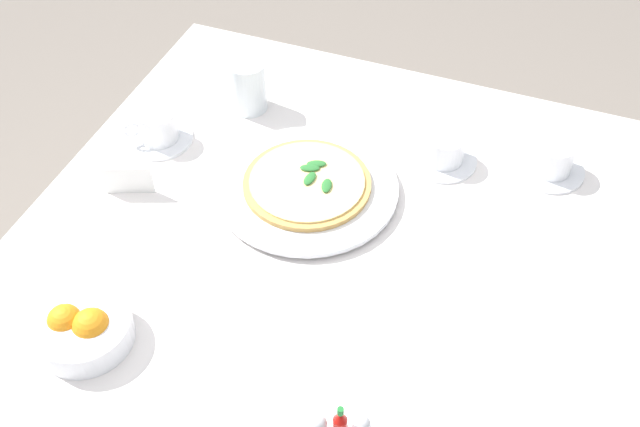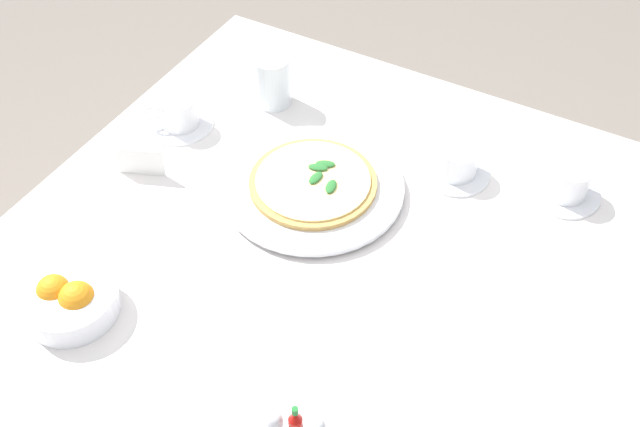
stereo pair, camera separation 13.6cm
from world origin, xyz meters
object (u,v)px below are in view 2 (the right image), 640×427
coffee_cup_right_edge (457,162)px  citrus_bowl (70,300)px  water_glass_far_right (272,83)px  pizza (313,182)px  hot_sauce_bottle (296,427)px  coffee_cup_left_edge (568,182)px  menu_card (140,162)px  pizza_plate (313,187)px  pepper_shaker (275,427)px  coffee_cup_back_corner (179,113)px

coffee_cup_right_edge → citrus_bowl: size_ratio=0.87×
water_glass_far_right → citrus_bowl: 0.61m
pizza → hot_sauce_bottle: (0.22, -0.44, 0.01)m
pizza → coffee_cup_left_edge: coffee_cup_left_edge is taller
pizza → menu_card: 0.32m
menu_card → pizza: bearing=179.0°
coffee_cup_left_edge → water_glass_far_right: (-0.61, -0.02, 0.02)m
coffee_cup_left_edge → pizza_plate: bearing=-151.9°
coffee_cup_right_edge → menu_card: bearing=-150.8°
coffee_cup_left_edge → coffee_cup_right_edge: 0.20m
water_glass_far_right → citrus_bowl: size_ratio=0.72×
coffee_cup_right_edge → pepper_shaker: (-0.02, -0.62, -0.00)m
hot_sauce_bottle → menu_card: hot_sauce_bottle is taller
pizza_plate → menu_card: size_ratio=3.93×
coffee_cup_left_edge → coffee_cup_back_corner: size_ratio=1.00×
pizza_plate → menu_card: menu_card is taller
coffee_cup_left_edge → hot_sauce_bottle: (-0.18, -0.66, 0.00)m
coffee_cup_left_edge → coffee_cup_right_edge: size_ratio=1.00×
coffee_cup_back_corner → menu_card: size_ratio=1.53×
citrus_bowl → pepper_shaker: bearing=-4.4°
citrus_bowl → menu_card: 0.32m
coffee_cup_right_edge → water_glass_far_right: size_ratio=1.21×
coffee_cup_left_edge → citrus_bowl: bearing=-133.6°
pizza_plate → menu_card: (-0.30, -0.11, 0.02)m
pizza → coffee_cup_left_edge: (0.41, 0.22, 0.01)m
pizza_plate → coffee_cup_left_edge: bearing=28.1°
pepper_shaker → pizza_plate: bearing=113.2°
pizza_plate → citrus_bowl: size_ratio=2.23×
coffee_cup_back_corner → hot_sauce_bottle: 0.73m
pizza → hot_sauce_bottle: bearing=-63.4°
coffee_cup_left_edge → coffee_cup_back_corner: bearing=-166.1°
coffee_cup_back_corner → coffee_cup_right_edge: coffee_cup_back_corner is taller
pizza → coffee_cup_right_edge: bearing=39.3°
pizza_plate → coffee_cup_left_edge: 0.46m
coffee_cup_right_edge → citrus_bowl: bearing=-124.8°
citrus_bowl → menu_card: (-0.10, 0.31, 0.00)m
coffee_cup_back_corner → citrus_bowl: size_ratio=0.87×
pepper_shaker → citrus_bowl: bearing=175.6°
coffee_cup_left_edge → coffee_cup_back_corner: same height
hot_sauce_bottle → pepper_shaker: bearing=-160.3°
coffee_cup_back_corner → water_glass_far_right: (0.12, 0.16, 0.02)m
citrus_bowl → pizza: bearing=64.4°
water_glass_far_right → coffee_cup_right_edge: bearing=-2.7°
coffee_cup_left_edge → citrus_bowl: size_ratio=0.87×
pizza → citrus_bowl: bearing=-115.6°
pizza_plate → pizza: size_ratio=1.43×
pizza → coffee_cup_back_corner: size_ratio=1.80×
coffee_cup_right_edge → water_glass_far_right: 0.41m
pizza → water_glass_far_right: size_ratio=2.17×
coffee_cup_left_edge → coffee_cup_back_corner: (-0.73, -0.18, 0.00)m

